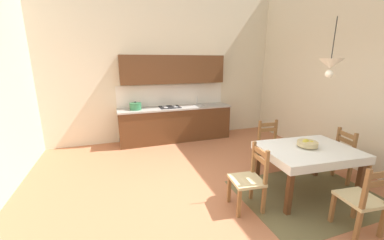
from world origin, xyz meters
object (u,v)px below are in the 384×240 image
at_px(dining_chair_window_side, 351,157).
at_px(pendant_lamp, 330,64).
at_px(kitchen_cabinetry, 175,108).
at_px(dining_chair_camera_side, 363,200).
at_px(dining_chair_kitchen_side, 270,146).
at_px(dining_table, 308,155).
at_px(fruit_bowl, 307,144).
at_px(dining_chair_tv_side, 249,179).

relative_size(dining_chair_window_side, pendant_lamp, 1.16).
distance_m(kitchen_cabinetry, dining_chair_camera_side, 4.30).
bearing_deg(dining_chair_kitchen_side, dining_chair_camera_side, -93.00).
bearing_deg(dining_table, pendant_lamp, -36.23).
height_order(dining_chair_camera_side, fruit_bowl, dining_chair_camera_side).
distance_m(dining_table, dining_chair_camera_side, 0.94).
distance_m(kitchen_cabinetry, dining_chair_window_side, 3.91).
bearing_deg(dining_table, fruit_bowl, 79.79).
bearing_deg(pendant_lamp, kitchen_cabinetry, 113.10).
relative_size(dining_table, fruit_bowl, 4.90).
height_order(kitchen_cabinetry, dining_chair_kitchen_side, kitchen_cabinetry).
xyz_separation_m(kitchen_cabinetry, fruit_bowl, (1.29, -3.13, -0.04)).
bearing_deg(kitchen_cabinetry, dining_table, -68.03).
bearing_deg(dining_chair_tv_side, kitchen_cabinetry, 93.86).
bearing_deg(dining_chair_camera_side, dining_chair_tv_side, 139.22).
relative_size(dining_chair_kitchen_side, pendant_lamp, 1.16).
distance_m(dining_chair_window_side, fruit_bowl, 1.10).
relative_size(dining_chair_kitchen_side, fruit_bowl, 3.10).
xyz_separation_m(dining_table, pendant_lamp, (0.11, -0.08, 1.37)).
relative_size(dining_table, pendant_lamp, 1.83).
relative_size(dining_chair_kitchen_side, dining_chair_tv_side, 1.00).
xyz_separation_m(dining_chair_tv_side, pendant_lamp, (1.17, -0.03, 1.56)).
bearing_deg(fruit_bowl, pendant_lamp, -50.08).
relative_size(dining_chair_kitchen_side, dining_chair_camera_side, 1.00).
relative_size(kitchen_cabinetry, pendant_lamp, 3.63).
bearing_deg(dining_chair_tv_side, dining_chair_kitchen_side, 41.62).
distance_m(fruit_bowl, pendant_lamp, 1.20).
distance_m(dining_chair_tv_side, fruit_bowl, 1.14).
bearing_deg(pendant_lamp, dining_chair_tv_side, 178.71).
bearing_deg(dining_chair_tv_side, fruit_bowl, 4.96).
relative_size(dining_chair_window_side, fruit_bowl, 3.10).
bearing_deg(fruit_bowl, dining_chair_camera_side, -93.58).
xyz_separation_m(dining_chair_kitchen_side, dining_chair_tv_side, (-1.11, -0.98, 0.00)).
bearing_deg(dining_chair_camera_side, fruit_bowl, 86.42).
bearing_deg(dining_chair_camera_side, dining_chair_kitchen_side, 87.00).
relative_size(dining_chair_tv_side, pendant_lamp, 1.16).
bearing_deg(dining_chair_window_side, dining_chair_tv_side, -177.06).
bearing_deg(kitchen_cabinetry, dining_chair_tv_side, -86.14).
bearing_deg(fruit_bowl, kitchen_cabinetry, 112.34).
bearing_deg(dining_chair_kitchen_side, dining_table, -92.72).
xyz_separation_m(dining_chair_window_side, pendant_lamp, (-0.93, -0.13, 1.56)).
distance_m(dining_chair_kitchen_side, fruit_bowl, 0.97).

